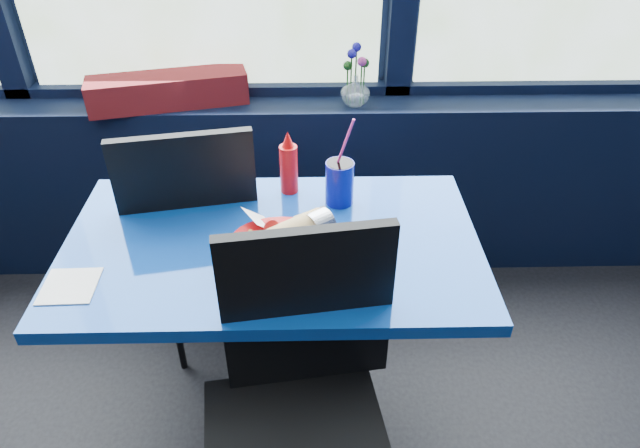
{
  "coord_description": "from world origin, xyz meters",
  "views": [
    {
      "loc": [
        0.41,
        0.69,
        1.76
      ],
      "look_at": [
        0.44,
        1.98,
        0.82
      ],
      "focal_mm": 32.0,
      "sensor_mm": 36.0,
      "label": 1
    }
  ],
  "objects_px": {
    "near_table": "(275,287)",
    "food_basket": "(282,241)",
    "planter_box": "(169,90)",
    "chair_near_front": "(302,396)",
    "chair_near_back": "(209,227)",
    "ketchup_bottle": "(289,165)",
    "soda_cup": "(340,182)",
    "flower_vase": "(356,87)"
  },
  "relations": [
    {
      "from": "near_table",
      "to": "food_basket",
      "type": "height_order",
      "value": "food_basket"
    },
    {
      "from": "planter_box",
      "to": "food_basket",
      "type": "xyz_separation_m",
      "value": [
        0.48,
        -0.89,
        -0.07
      ]
    },
    {
      "from": "chair_near_front",
      "to": "food_basket",
      "type": "height_order",
      "value": "chair_near_front"
    },
    {
      "from": "near_table",
      "to": "chair_near_back",
      "type": "xyz_separation_m",
      "value": [
        -0.25,
        0.31,
        0.0
      ]
    },
    {
      "from": "chair_near_front",
      "to": "chair_near_back",
      "type": "xyz_separation_m",
      "value": [
        -0.33,
        0.72,
        -0.0
      ]
    },
    {
      "from": "ketchup_bottle",
      "to": "chair_near_front",
      "type": "bearing_deg",
      "value": -86.69
    },
    {
      "from": "near_table",
      "to": "chair_near_back",
      "type": "bearing_deg",
      "value": 128.12
    },
    {
      "from": "food_basket",
      "to": "chair_near_back",
      "type": "bearing_deg",
      "value": 116.75
    },
    {
      "from": "near_table",
      "to": "ketchup_bottle",
      "type": "relative_size",
      "value": 5.59
    },
    {
      "from": "planter_box",
      "to": "near_table",
      "type": "bearing_deg",
      "value": -75.17
    },
    {
      "from": "planter_box",
      "to": "food_basket",
      "type": "relative_size",
      "value": 1.94
    },
    {
      "from": "chair_near_front",
      "to": "food_basket",
      "type": "relative_size",
      "value": 3.14
    },
    {
      "from": "planter_box",
      "to": "chair_near_front",
      "type": "bearing_deg",
      "value": -80.07
    },
    {
      "from": "chair_near_front",
      "to": "soda_cup",
      "type": "height_order",
      "value": "soda_cup"
    },
    {
      "from": "planter_box",
      "to": "ketchup_bottle",
      "type": "relative_size",
      "value": 2.87
    },
    {
      "from": "food_basket",
      "to": "soda_cup",
      "type": "relative_size",
      "value": 1.06
    },
    {
      "from": "flower_vase",
      "to": "soda_cup",
      "type": "distance_m",
      "value": 0.63
    },
    {
      "from": "food_basket",
      "to": "ketchup_bottle",
      "type": "xyz_separation_m",
      "value": [
        0.01,
        0.32,
        0.06
      ]
    },
    {
      "from": "flower_vase",
      "to": "food_basket",
      "type": "relative_size",
      "value": 0.77
    },
    {
      "from": "near_table",
      "to": "ketchup_bottle",
      "type": "distance_m",
      "value": 0.39
    },
    {
      "from": "near_table",
      "to": "soda_cup",
      "type": "distance_m",
      "value": 0.38
    },
    {
      "from": "chair_near_front",
      "to": "planter_box",
      "type": "height_order",
      "value": "chair_near_front"
    },
    {
      "from": "chair_near_front",
      "to": "planter_box",
      "type": "relative_size",
      "value": 1.62
    },
    {
      "from": "chair_near_front",
      "to": "soda_cup",
      "type": "bearing_deg",
      "value": 70.93
    },
    {
      "from": "chair_near_back",
      "to": "planter_box",
      "type": "height_order",
      "value": "chair_near_back"
    },
    {
      "from": "soda_cup",
      "to": "chair_near_back",
      "type": "bearing_deg",
      "value": 165.66
    },
    {
      "from": "planter_box",
      "to": "soda_cup",
      "type": "bearing_deg",
      "value": -57.72
    },
    {
      "from": "flower_vase",
      "to": "food_basket",
      "type": "xyz_separation_m",
      "value": [
        -0.26,
        -0.88,
        -0.09
      ]
    },
    {
      "from": "planter_box",
      "to": "ketchup_bottle",
      "type": "distance_m",
      "value": 0.75
    },
    {
      "from": "food_basket",
      "to": "chair_near_front",
      "type": "bearing_deg",
      "value": -92.52
    },
    {
      "from": "food_basket",
      "to": "planter_box",
      "type": "bearing_deg",
      "value": 107.44
    },
    {
      "from": "ketchup_bottle",
      "to": "planter_box",
      "type": "bearing_deg",
      "value": 130.48
    },
    {
      "from": "near_table",
      "to": "soda_cup",
      "type": "xyz_separation_m",
      "value": [
        0.2,
        0.2,
        0.26
      ]
    },
    {
      "from": "near_table",
      "to": "ketchup_bottle",
      "type": "bearing_deg",
      "value": 80.46
    },
    {
      "from": "chair_near_back",
      "to": "chair_near_front",
      "type": "bearing_deg",
      "value": 104.45
    },
    {
      "from": "ketchup_bottle",
      "to": "soda_cup",
      "type": "relative_size",
      "value": 0.72
    },
    {
      "from": "food_basket",
      "to": "flower_vase",
      "type": "bearing_deg",
      "value": 62.59
    },
    {
      "from": "food_basket",
      "to": "ketchup_bottle",
      "type": "height_order",
      "value": "ketchup_bottle"
    },
    {
      "from": "flower_vase",
      "to": "near_table",
      "type": "bearing_deg",
      "value": -109.81
    },
    {
      "from": "chair_near_front",
      "to": "flower_vase",
      "type": "xyz_separation_m",
      "value": [
        0.21,
        1.23,
        0.3
      ]
    },
    {
      "from": "near_table",
      "to": "planter_box",
      "type": "bearing_deg",
      "value": 117.8
    },
    {
      "from": "chair_near_back",
      "to": "ketchup_bottle",
      "type": "distance_m",
      "value": 0.4
    }
  ]
}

